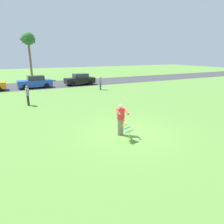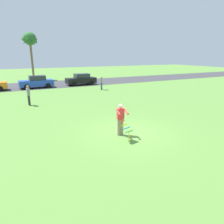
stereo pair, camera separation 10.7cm
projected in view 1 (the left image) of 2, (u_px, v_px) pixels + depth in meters
ground_plane at (127, 133)px, 11.56m from camera, size 120.00×120.00×0.00m
road_strip at (50, 84)px, 29.93m from camera, size 120.00×8.00×0.01m
person_kite_flyer at (121, 118)px, 10.94m from camera, size 0.62×0.71×1.73m
kite_held at (127, 128)px, 10.27m from camera, size 0.53×0.70×1.03m
parked_car_blue at (35, 82)px, 26.65m from camera, size 4.25×1.93×1.60m
parked_car_black at (80, 79)px, 29.34m from camera, size 4.25×1.94×1.60m
palm_tree_right_near at (28, 41)px, 33.73m from camera, size 2.58×2.71×7.79m
person_walker_near at (28, 95)px, 17.40m from camera, size 0.26×0.57×1.73m
person_walker_far at (100, 82)px, 25.24m from camera, size 0.40×0.46×1.73m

